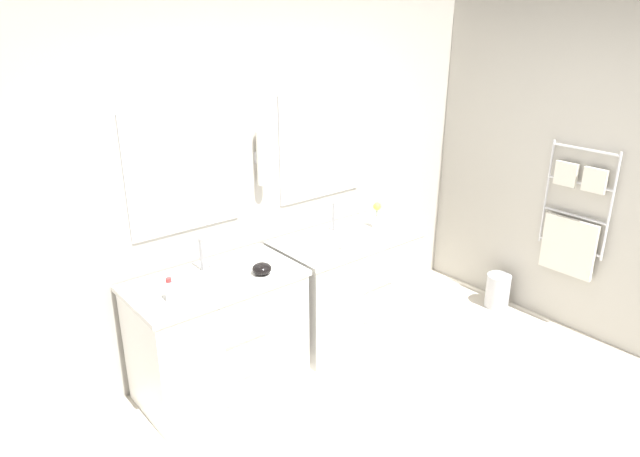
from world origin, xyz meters
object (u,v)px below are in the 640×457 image
at_px(vanity_right, 350,287).
at_px(waste_bin, 498,290).
at_px(vanity_left, 222,336).
at_px(toiletry_bottle, 170,291).
at_px(amenity_bowl, 262,269).
at_px(flower_vase, 377,217).

xyz_separation_m(vanity_right, waste_bin, (1.29, -0.48, -0.26)).
relative_size(vanity_left, vanity_right, 1.00).
xyz_separation_m(vanity_left, toiletry_bottle, (-0.35, -0.06, 0.48)).
distance_m(amenity_bowl, waste_bin, 2.30).
relative_size(vanity_left, waste_bin, 3.68).
relative_size(flower_vase, waste_bin, 0.68).
bearing_deg(vanity_left, amenity_bowl, -20.27).
bearing_deg(vanity_right, toiletry_bottle, -177.63).
height_order(toiletry_bottle, flower_vase, flower_vase).
relative_size(vanity_right, amenity_bowl, 8.70).
distance_m(vanity_left, waste_bin, 2.48).
bearing_deg(vanity_left, toiletry_bottle, -170.01).
relative_size(amenity_bowl, waste_bin, 0.42).
bearing_deg(flower_vase, vanity_right, -173.72).
height_order(toiletry_bottle, amenity_bowl, toiletry_bottle).
bearing_deg(vanity_left, vanity_right, 0.00).
height_order(vanity_left, waste_bin, vanity_left).
distance_m(vanity_right, toiletry_bottle, 1.55).
height_order(vanity_left, amenity_bowl, amenity_bowl).
xyz_separation_m(amenity_bowl, waste_bin, (2.15, -0.38, -0.71)).
relative_size(amenity_bowl, flower_vase, 0.62).
height_order(vanity_right, amenity_bowl, amenity_bowl).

